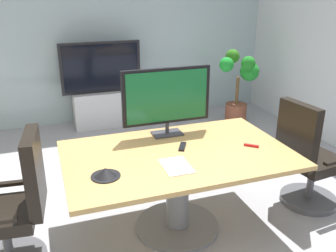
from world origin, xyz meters
TOP-DOWN VIEW (x-y plane):
  - ground_plane at (0.00, 0.00)m, footprint 7.39×7.39m
  - wall_back_glass_partition at (0.00, 3.19)m, footprint 5.73×0.10m
  - conference_table at (0.13, -0.01)m, footprint 1.91×1.19m
  - office_chair_left at (-1.19, -0.03)m, footprint 0.62×0.60m
  - office_chair_right at (1.45, -0.07)m, footprint 0.62×0.60m
  - tv_monitor at (0.18, 0.42)m, footprint 0.84×0.18m
  - wall_display_unit at (-0.02, 2.84)m, footprint 1.20×0.36m
  - potted_plant at (2.06, 2.31)m, footprint 0.71×0.59m
  - conference_phone at (-0.52, -0.22)m, footprint 0.22×0.22m
  - remote_control at (0.21, 0.08)m, footprint 0.13×0.17m
  - whiteboard_marker at (0.79, -0.11)m, footprint 0.11×0.10m
  - paper_notepad at (0.03, -0.24)m, footprint 0.22×0.30m

SIDE VIEW (x-z plane):
  - ground_plane at x=0.00m, z-range 0.00..0.00m
  - wall_display_unit at x=-0.02m, z-range -0.21..1.10m
  - office_chair_left at x=-1.19m, z-range -0.09..1.00m
  - office_chair_right at x=1.45m, z-range -0.09..1.00m
  - conference_table at x=0.13m, z-range 0.19..0.94m
  - potted_plant at x=2.06m, z-range 0.06..1.20m
  - paper_notepad at x=0.03m, z-range 0.75..0.76m
  - remote_control at x=0.21m, z-range 0.75..0.77m
  - whiteboard_marker at x=0.79m, z-range 0.75..0.77m
  - conference_phone at x=-0.52m, z-range 0.75..0.82m
  - tv_monitor at x=0.18m, z-range 0.79..1.43m
  - wall_back_glass_partition at x=0.00m, z-range 0.00..2.92m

